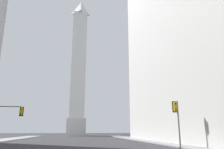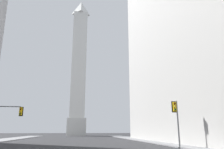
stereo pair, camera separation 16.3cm
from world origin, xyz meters
name	(u,v)px [view 2 (the right image)]	position (x,y,z in m)	size (l,w,h in m)	color
sidewalk_right	(171,143)	(14.56, 32.18, 0.07)	(5.00, 107.28, 0.15)	gray
obelisk	(79,67)	(0.00, 89.40, 27.99)	(7.37, 7.37, 59.11)	silver
traffic_light_mid_right	(176,116)	(11.96, 24.21, 3.54)	(0.76, 0.52, 5.36)	slate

